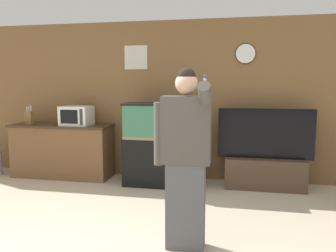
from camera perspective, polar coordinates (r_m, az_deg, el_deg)
wall_back_paneled at (r=5.48m, az=0.19°, el=4.50°), size 10.00×0.08×2.60m
counter_island at (r=5.86m, az=-17.93°, el=-4.09°), size 1.71×0.55×0.90m
microwave at (r=5.61m, az=-15.64°, el=1.74°), size 0.48×0.38×0.31m
knife_block at (r=6.03m, az=-23.01°, el=1.40°), size 0.12×0.10×0.32m
aquarium_on_stand at (r=5.07m, az=-1.12°, el=-3.27°), size 1.16×0.46×1.28m
tv_on_stand at (r=5.18m, az=16.47°, el=-6.52°), size 1.41×0.40×1.21m
person_standing at (r=3.09m, az=2.97°, el=-5.34°), size 0.54×0.41×1.72m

